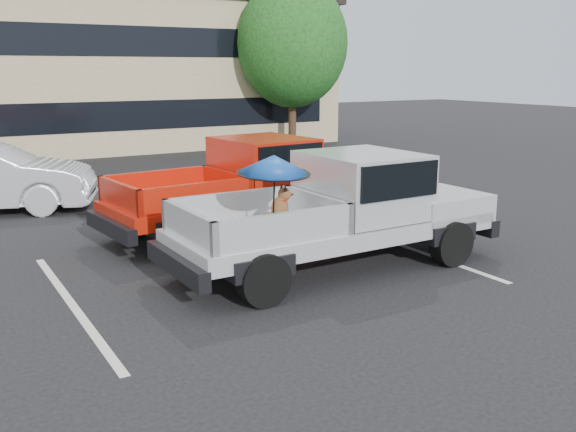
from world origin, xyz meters
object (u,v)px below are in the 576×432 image
tree_right (292,43)px  tree_back (154,43)px  silver_pickup (350,204)px  red_pickup (257,180)px

tree_right → tree_back: (-3.00, 8.00, 0.20)m
tree_right → tree_back: size_ratio=0.95×
silver_pickup → red_pickup: size_ratio=0.98×
tree_back → red_pickup: (-4.72, -19.46, -3.39)m
tree_right → silver_pickup: bearing=-117.6°
silver_pickup → red_pickup: (-0.16, 2.98, -0.03)m
silver_pickup → red_pickup: 2.98m
silver_pickup → red_pickup: silver_pickup is taller
silver_pickup → tree_right: bearing=61.4°
tree_right → tree_back: tree_back is taller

